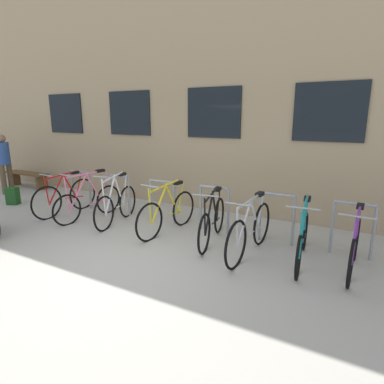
% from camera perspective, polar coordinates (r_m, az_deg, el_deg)
% --- Properties ---
extents(ground_plane, '(42.00, 42.00, 0.00)m').
position_cam_1_polar(ground_plane, '(5.13, -12.01, -12.25)').
color(ground_plane, '#B2ADA0').
extents(storefront_building, '(28.00, 6.46, 6.17)m').
position_cam_1_polar(storefront_building, '(10.38, 11.88, 18.10)').
color(storefront_building, tan).
rests_on(storefront_building, ground).
extents(bike_rack, '(6.64, 0.05, 0.91)m').
position_cam_1_polar(bike_rack, '(6.38, -0.89, -1.50)').
color(bike_rack, gray).
rests_on(bike_rack, ground).
extents(bicycle_silver, '(0.44, 1.85, 1.00)m').
position_cam_1_polar(bicycle_silver, '(5.23, 10.42, -6.89)').
color(bicycle_silver, black).
rests_on(bicycle_silver, ground).
extents(bicycle_pink, '(0.44, 1.74, 1.07)m').
position_cam_1_polar(bicycle_pink, '(7.30, -18.08, -1.63)').
color(bicycle_pink, black).
rests_on(bicycle_pink, ground).
extents(bicycle_black, '(0.48, 1.72, 0.99)m').
position_cam_1_polar(bicycle_black, '(5.69, 3.70, -5.27)').
color(bicycle_black, black).
rests_on(bicycle_black, ground).
extents(bicycle_white, '(0.49, 1.65, 1.10)m').
position_cam_1_polar(bicycle_white, '(6.83, -13.44, -2.25)').
color(bicycle_white, black).
rests_on(bicycle_white, ground).
extents(bicycle_yellow, '(0.44, 1.78, 1.03)m').
position_cam_1_polar(bicycle_yellow, '(6.14, -4.41, -3.70)').
color(bicycle_yellow, black).
rests_on(bicycle_yellow, ground).
extents(bicycle_red, '(0.44, 1.73, 1.00)m').
position_cam_1_polar(bicycle_red, '(7.85, -21.79, -0.77)').
color(bicycle_red, black).
rests_on(bicycle_red, ground).
extents(bicycle_purple, '(0.44, 1.64, 0.98)m').
position_cam_1_polar(bicycle_purple, '(5.17, 27.20, -8.79)').
color(bicycle_purple, black).
rests_on(bicycle_purple, ground).
extents(bicycle_teal, '(0.44, 1.74, 1.03)m').
position_cam_1_polar(bicycle_teal, '(5.19, 19.27, -7.99)').
color(bicycle_teal, black).
rests_on(bicycle_teal, ground).
extents(wooden_bench, '(1.71, 0.40, 0.48)m').
position_cam_1_polar(wooden_bench, '(11.26, -27.53, 2.51)').
color(wooden_bench, brown).
rests_on(wooden_bench, ground).
extents(person_by_bench, '(0.32, 0.36, 1.70)m').
position_cam_1_polar(person_by_bench, '(10.57, -30.70, 4.98)').
color(person_by_bench, brown).
rests_on(person_by_bench, ground).
extents(backpack, '(0.34, 0.30, 0.44)m').
position_cam_1_polar(backpack, '(9.28, -29.57, -0.62)').
color(backpack, '#1E4C1E').
rests_on(backpack, ground).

